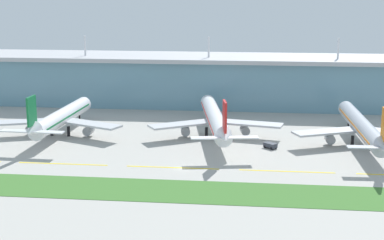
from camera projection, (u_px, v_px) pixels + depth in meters
The scene contains 10 objects.
ground_plane at pixel (182, 168), 176.99m from camera, with size 600.00×600.00×0.00m, color #A8A59E.
terminal_building at pixel (210, 80), 269.54m from camera, with size 288.00×34.00×31.61m.
airliner_near at pixel (61, 118), 215.72m from camera, with size 48.77×59.66×18.90m.
airliner_middle at pixel (215, 119), 214.18m from camera, with size 48.11×71.61×18.90m.
airliner_far at pixel (362, 127), 201.82m from camera, with size 48.77×69.79×18.90m.
taxiway_stripe_mid_west at pixel (63, 164), 181.52m from camera, with size 28.00×0.70×0.04m, color yellow.
taxiway_stripe_centre at pixel (173, 168), 177.83m from camera, with size 28.00×0.70×0.04m, color yellow.
taxiway_stripe_mid_east at pixel (287, 171), 174.13m from camera, with size 28.00×0.70×0.04m, color yellow.
grass_verge at pixel (173, 191), 157.41m from camera, with size 300.00×18.00×0.10m, color #3D702D.
pushback_tug at pixel (270, 145), 198.81m from camera, with size 4.86×4.75×1.85m.
Camera 1 is at (21.79, -168.06, 53.16)m, focal length 55.38 mm.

